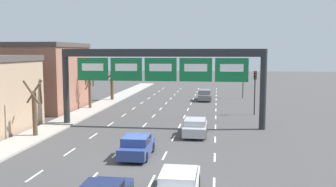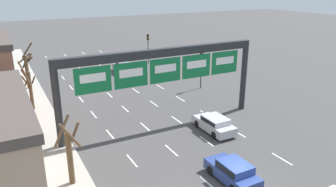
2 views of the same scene
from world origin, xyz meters
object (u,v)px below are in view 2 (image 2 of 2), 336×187
traffic_light_near_gantry (202,61)px  tree_bare_third (70,152)px  tree_bare_second (30,87)px  car_blue (233,171)px  tree_bare_closest (27,67)px  traffic_light_mid_block (148,43)px  sign_gantry (164,67)px  car_grey (124,67)px  car_silver (214,123)px

traffic_light_near_gantry → tree_bare_third: 22.75m
tree_bare_second → tree_bare_third: 14.89m
car_blue → tree_bare_closest: bearing=108.9°
car_blue → traffic_light_mid_block: 33.78m
sign_gantry → car_grey: 19.93m
car_silver → traffic_light_mid_block: bearing=77.8°
car_silver → traffic_light_near_gantry: bearing=61.9°
tree_bare_closest → car_grey: bearing=6.8°
car_grey → car_blue: 29.24m
car_silver → car_blue: (-3.41, -6.82, 0.02)m
tree_bare_closest → car_silver: bearing=-58.2°
car_blue → tree_bare_second: size_ratio=0.79×
car_grey → car_blue: car_grey is taller
car_blue → tree_bare_second: 21.93m
tree_bare_closest → tree_bare_third: tree_bare_closest is taller
car_silver → car_grey: (0.04, 22.21, 0.08)m
car_silver → tree_bare_closest: size_ratio=0.79×
traffic_light_near_gantry → car_grey: bearing=117.0°
traffic_light_mid_block → tree_bare_closest: (-18.36, -4.97, -0.67)m
car_grey → car_blue: (-3.45, -29.03, -0.06)m
sign_gantry → car_blue: bearing=-90.6°
car_silver → car_blue: bearing=-116.6°
traffic_light_mid_block → tree_bare_second: 23.03m
car_silver → traffic_light_near_gantry: size_ratio=0.91×
tree_bare_second → sign_gantry: bearing=-43.1°
car_grey → traffic_light_mid_block: size_ratio=1.02×
tree_bare_second → car_grey: bearing=35.5°
car_grey → car_silver: bearing=-90.1°
sign_gantry → car_silver: bearing=-43.4°
car_blue → tree_bare_third: bearing=154.0°
tree_bare_second → tree_bare_third: bearing=-87.3°
tree_bare_second → car_silver: bearing=-43.2°
car_blue → tree_bare_third: 10.49m
tree_bare_third → traffic_light_near_gantry: bearing=35.4°
sign_gantry → car_silver: sign_gantry is taller
sign_gantry → traffic_light_near_gantry: (9.10, 7.76, -2.09)m
traffic_light_near_gantry → traffic_light_mid_block: traffic_light_near_gantry is taller
car_blue → traffic_light_mid_block: traffic_light_mid_block is taller
car_silver → sign_gantry: bearing=136.6°
car_grey → tree_bare_closest: (-12.86, -1.53, 1.85)m
car_grey → car_blue: size_ratio=1.19×
sign_gantry → tree_bare_closest: 20.16m
car_blue → tree_bare_second: tree_bare_second is taller
car_grey → tree_bare_closest: size_ratio=0.87×
car_blue → traffic_light_near_gantry: 20.13m
traffic_light_near_gantry → car_silver: bearing=-118.1°
sign_gantry → tree_bare_third: sign_gantry is taller
car_silver → tree_bare_closest: bearing=121.8°
car_silver → tree_bare_second: size_ratio=0.86×
sign_gantry → tree_bare_third: bearing=-150.2°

